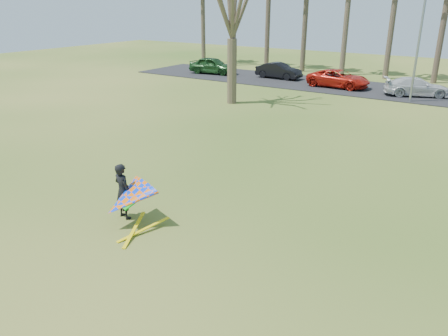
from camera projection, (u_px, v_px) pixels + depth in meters
The scene contains 8 objects.
ground at pixel (189, 219), 13.77m from camera, with size 100.00×100.00×0.00m, color #1F5011.
parking_strip at pixel (391, 91), 33.22m from camera, with size 46.00×7.00×0.06m, color black.
streetlight at pixel (423, 34), 28.19m from camera, with size 2.28×0.18×8.00m.
car_0 at pixel (213, 65), 40.97m from camera, with size 1.80×4.48×1.52m, color #1A421B.
car_1 at pixel (279, 71), 38.47m from camera, with size 1.43×4.09×1.35m, color black.
car_2 at pixel (338, 79), 34.49m from camera, with size 2.25×4.88×1.36m, color red.
car_3 at pixel (417, 87), 31.32m from camera, with size 1.81×4.46×1.29m, color silver.
kite_flyer at pixel (127, 198), 13.23m from camera, with size 2.13×2.39×2.02m.
Camera 1 is at (7.72, -9.62, 6.43)m, focal length 35.00 mm.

